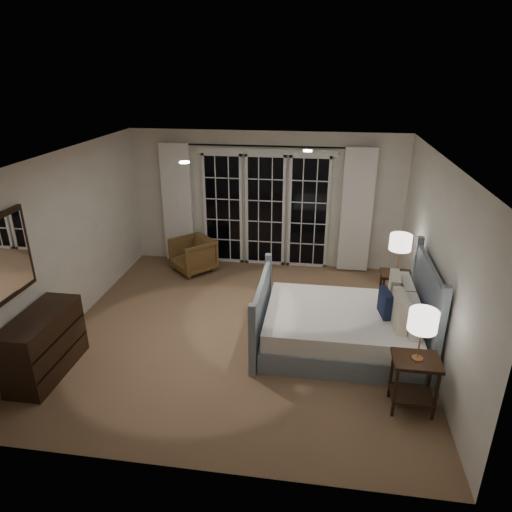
# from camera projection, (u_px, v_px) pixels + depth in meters

# --- Properties ---
(floor) EXTENTS (5.00, 5.00, 0.00)m
(floor) POSITION_uv_depth(u_px,v_px,m) (243.00, 330.00, 6.60)
(floor) COLOR #865D48
(floor) RESTS_ON ground
(ceiling) EXTENTS (5.00, 5.00, 0.00)m
(ceiling) POSITION_uv_depth(u_px,v_px,m) (241.00, 157.00, 5.63)
(ceiling) COLOR white
(ceiling) RESTS_ON wall_back
(wall_left) EXTENTS (0.02, 5.00, 2.50)m
(wall_left) POSITION_uv_depth(u_px,v_px,m) (68.00, 241.00, 6.45)
(wall_left) COLOR white
(wall_left) RESTS_ON floor
(wall_right) EXTENTS (0.02, 5.00, 2.50)m
(wall_right) POSITION_uv_depth(u_px,v_px,m) (436.00, 261.00, 5.78)
(wall_right) COLOR white
(wall_right) RESTS_ON floor
(wall_back) EXTENTS (5.00, 0.02, 2.50)m
(wall_back) POSITION_uv_depth(u_px,v_px,m) (266.00, 200.00, 8.40)
(wall_back) COLOR white
(wall_back) RESTS_ON floor
(wall_front) EXTENTS (5.00, 0.02, 2.50)m
(wall_front) POSITION_uv_depth(u_px,v_px,m) (190.00, 360.00, 3.83)
(wall_front) COLOR white
(wall_front) RESTS_ON floor
(french_doors) EXTENTS (2.50, 0.04, 2.20)m
(french_doors) POSITION_uv_depth(u_px,v_px,m) (265.00, 209.00, 8.42)
(french_doors) COLOR black
(french_doors) RESTS_ON wall_back
(curtain_rod) EXTENTS (3.50, 0.03, 0.03)m
(curtain_rod) POSITION_uv_depth(u_px,v_px,m) (265.00, 146.00, 7.92)
(curtain_rod) COLOR black
(curtain_rod) RESTS_ON wall_back
(curtain_left) EXTENTS (0.55, 0.10, 2.25)m
(curtain_left) POSITION_uv_depth(u_px,v_px,m) (178.00, 204.00, 8.55)
(curtain_left) COLOR white
(curtain_left) RESTS_ON curtain_rod
(curtain_right) EXTENTS (0.55, 0.10, 2.25)m
(curtain_right) POSITION_uv_depth(u_px,v_px,m) (357.00, 211.00, 8.10)
(curtain_right) COLOR white
(curtain_right) RESTS_ON curtain_rod
(downlight_a) EXTENTS (0.12, 0.12, 0.01)m
(downlight_a) POSITION_uv_depth(u_px,v_px,m) (308.00, 151.00, 6.08)
(downlight_a) COLOR white
(downlight_a) RESTS_ON ceiling
(downlight_b) EXTENTS (0.12, 0.12, 0.01)m
(downlight_b) POSITION_uv_depth(u_px,v_px,m) (184.00, 162.00, 5.35)
(downlight_b) COLOR white
(downlight_b) RESTS_ON ceiling
(bed) EXTENTS (2.17, 1.56, 1.26)m
(bed) POSITION_uv_depth(u_px,v_px,m) (344.00, 326.00, 6.10)
(bed) COLOR gray
(bed) RESTS_ON floor
(nightstand_left) EXTENTS (0.50, 0.40, 0.65)m
(nightstand_left) POSITION_uv_depth(u_px,v_px,m) (414.00, 376.00, 4.94)
(nightstand_left) COLOR black
(nightstand_left) RESTS_ON floor
(nightstand_right) EXTENTS (0.46, 0.37, 0.61)m
(nightstand_right) POSITION_uv_depth(u_px,v_px,m) (395.00, 285.00, 7.06)
(nightstand_right) COLOR black
(nightstand_right) RESTS_ON floor
(lamp_left) EXTENTS (0.30, 0.30, 0.58)m
(lamp_left) POSITION_uv_depth(u_px,v_px,m) (423.00, 321.00, 4.68)
(lamp_left) COLOR tan
(lamp_left) RESTS_ON nightstand_left
(lamp_right) EXTENTS (0.32, 0.32, 0.63)m
(lamp_right) POSITION_uv_depth(u_px,v_px,m) (401.00, 243.00, 6.78)
(lamp_right) COLOR tan
(lamp_right) RESTS_ON nightstand_right
(armchair) EXTENTS (0.96, 0.96, 0.63)m
(armchair) POSITION_uv_depth(u_px,v_px,m) (193.00, 255.00, 8.41)
(armchair) COLOR brown
(armchair) RESTS_ON floor
(dresser) EXTENTS (0.49, 1.14, 0.81)m
(dresser) POSITION_uv_depth(u_px,v_px,m) (44.00, 344.00, 5.55)
(dresser) COLOR black
(dresser) RESTS_ON floor
(mirror) EXTENTS (0.05, 0.85, 1.00)m
(mirror) POSITION_uv_depth(u_px,v_px,m) (6.00, 257.00, 5.14)
(mirror) COLOR black
(mirror) RESTS_ON wall_left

